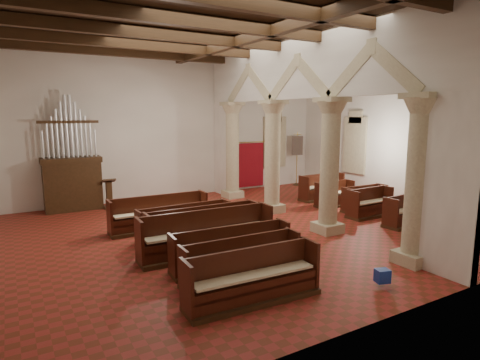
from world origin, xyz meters
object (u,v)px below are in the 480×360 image
nave_pew_0 (253,285)px  lectern (109,196)px  pipe_organ (72,174)px  processional_banner (297,169)px  aisle_pew_0 (407,215)px

nave_pew_0 → lectern: bearing=96.6°
lectern → nave_pew_0: (0.68, -9.30, -0.15)m
lectern → nave_pew_0: 9.33m
lectern → nave_pew_0: size_ratio=0.43×
pipe_organ → processional_banner: bearing=-0.0°
aisle_pew_0 → processional_banner: bearing=75.5°
nave_pew_0 → aisle_pew_0: bearing=18.5°
processional_banner → nave_pew_0: 13.06m
pipe_organ → aisle_pew_0: pipe_organ is taller
processional_banner → aisle_pew_0: bearing=-90.6°
processional_banner → nave_pew_0: bearing=-121.4°
pipe_organ → lectern: pipe_organ is taller
nave_pew_0 → aisle_pew_0: nave_pew_0 is taller
pipe_organ → lectern: bearing=-20.6°
processional_banner → aisle_pew_0: processional_banner is taller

